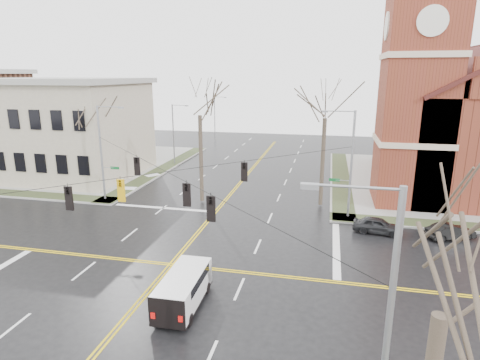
% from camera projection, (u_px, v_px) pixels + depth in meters
% --- Properties ---
extents(ground, '(120.00, 120.00, 0.00)m').
position_uv_depth(ground, '(171.00, 264.00, 25.97)').
color(ground, black).
rests_on(ground, ground).
extents(sidewalks, '(80.00, 80.00, 0.17)m').
position_uv_depth(sidewalks, '(171.00, 263.00, 25.95)').
color(sidewalks, gray).
rests_on(sidewalks, ground).
extents(road_markings, '(100.00, 100.00, 0.01)m').
position_uv_depth(road_markings, '(171.00, 264.00, 25.97)').
color(road_markings, gold).
rests_on(road_markings, ground).
extents(church, '(24.28, 27.48, 27.50)m').
position_uv_depth(church, '(479.00, 109.00, 41.98)').
color(church, maroon).
rests_on(church, ground).
extents(civic_building_a, '(18.00, 14.00, 11.00)m').
position_uv_depth(civic_building_a, '(60.00, 130.00, 48.06)').
color(civic_building_a, '#A29780').
rests_on(civic_building_a, ground).
extents(signal_pole_ne, '(2.75, 0.22, 9.00)m').
position_uv_depth(signal_pole_ne, '(349.00, 161.00, 33.17)').
color(signal_pole_ne, gray).
rests_on(signal_pole_ne, ground).
extents(signal_pole_nw, '(2.75, 0.22, 9.00)m').
position_uv_depth(signal_pole_nw, '(103.00, 150.00, 37.93)').
color(signal_pole_nw, gray).
rests_on(signal_pole_nw, ground).
extents(signal_pole_se, '(2.75, 0.22, 9.00)m').
position_uv_depth(signal_pole_se, '(382.00, 327.00, 11.47)').
color(signal_pole_se, gray).
rests_on(signal_pole_se, ground).
extents(span_wires, '(23.02, 23.02, 0.03)m').
position_uv_depth(span_wires, '(166.00, 172.00, 24.38)').
color(span_wires, black).
rests_on(span_wires, ground).
extents(traffic_signals, '(8.21, 8.26, 1.30)m').
position_uv_depth(traffic_signals, '(163.00, 186.00, 23.95)').
color(traffic_signals, black).
rests_on(traffic_signals, ground).
extents(streetlight_north_a, '(2.30, 0.20, 8.00)m').
position_uv_depth(streetlight_north_a, '(174.00, 132.00, 53.48)').
color(streetlight_north_a, gray).
rests_on(streetlight_north_a, ground).
extents(streetlight_north_b, '(2.30, 0.20, 8.00)m').
position_uv_depth(streetlight_north_b, '(215.00, 117.00, 72.35)').
color(streetlight_north_b, gray).
rests_on(streetlight_north_b, ground).
extents(cargo_van, '(1.93, 4.79, 1.81)m').
position_uv_depth(cargo_van, '(185.00, 286.00, 21.23)').
color(cargo_van, white).
rests_on(cargo_van, ground).
extents(parked_car_a, '(3.87, 1.99, 1.26)m').
position_uv_depth(parked_car_a, '(378.00, 225.00, 30.96)').
color(parked_car_a, black).
rests_on(parked_car_a, ground).
extents(parked_car_b, '(3.79, 2.54, 1.18)m').
position_uv_depth(parked_car_b, '(450.00, 232.00, 29.86)').
color(parked_car_b, black).
rests_on(parked_car_b, ground).
extents(tree_nw_far, '(4.00, 4.00, 10.39)m').
position_uv_depth(tree_nw_far, '(94.00, 119.00, 40.28)').
color(tree_nw_far, '#392E24').
rests_on(tree_nw_far, ground).
extents(tree_nw_near, '(4.00, 4.00, 12.24)m').
position_uv_depth(tree_nw_near, '(200.00, 109.00, 36.39)').
color(tree_nw_near, '#392E24').
rests_on(tree_nw_near, ground).
extents(tree_ne, '(4.00, 4.00, 12.03)m').
position_uv_depth(tree_ne, '(325.00, 112.00, 35.29)').
color(tree_ne, '#392E24').
rests_on(tree_ne, ground).
extents(tree_se, '(4.00, 4.00, 10.19)m').
position_uv_depth(tree_se, '(443.00, 297.00, 8.48)').
color(tree_se, '#392E24').
rests_on(tree_se, ground).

